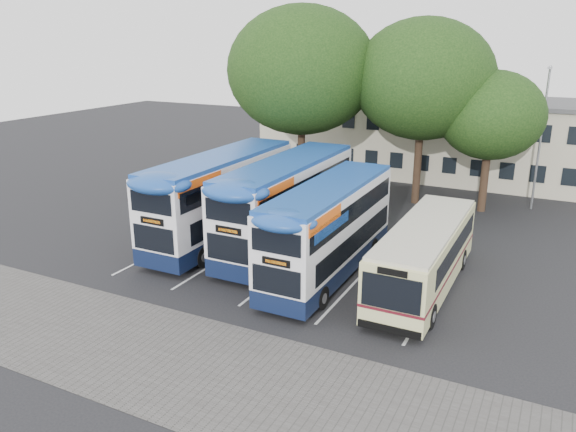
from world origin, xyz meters
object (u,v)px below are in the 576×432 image
(tree_left, at_px, (302,70))
(bus_single, at_px, (425,252))
(bus_dd_mid, at_px, (288,201))
(bus_dd_left, at_px, (222,194))
(bus_dd_right, at_px, (330,226))
(tree_mid, at_px, (424,79))
(tree_right, at_px, (491,115))
(lamp_post, at_px, (542,131))

(tree_left, bearing_deg, bus_single, -44.61)
(bus_dd_mid, height_order, bus_single, bus_dd_mid)
(bus_dd_left, distance_m, bus_single, 11.53)
(tree_left, distance_m, bus_single, 17.44)
(tree_left, bearing_deg, bus_dd_left, -90.11)
(bus_dd_right, height_order, bus_single, bus_dd_right)
(bus_dd_right, bearing_deg, bus_dd_mid, 146.01)
(tree_mid, relative_size, tree_right, 1.35)
(lamp_post, relative_size, tree_right, 1.02)
(lamp_post, bearing_deg, tree_right, -146.49)
(lamp_post, height_order, tree_mid, tree_mid)
(lamp_post, xyz_separation_m, tree_right, (-2.85, -1.89, 1.05))
(tree_left, distance_m, bus_dd_left, 11.62)
(lamp_post, height_order, tree_left, tree_left)
(bus_dd_mid, relative_size, bus_dd_right, 1.08)
(lamp_post, bearing_deg, bus_single, -102.46)
(tree_mid, bearing_deg, lamp_post, 15.11)
(tree_left, height_order, bus_dd_mid, tree_left)
(lamp_post, bearing_deg, tree_mid, -164.89)
(bus_single, bearing_deg, tree_mid, 106.00)
(tree_mid, xyz_separation_m, bus_single, (3.81, -13.27, -6.44))
(tree_right, distance_m, bus_dd_right, 15.07)
(bus_dd_right, xyz_separation_m, bus_single, (4.36, 0.45, -0.70))
(bus_dd_left, relative_size, bus_single, 1.13)
(lamp_post, distance_m, tree_left, 15.68)
(tree_right, relative_size, bus_dd_right, 0.85)
(lamp_post, xyz_separation_m, bus_dd_mid, (-11.02, -13.43, -2.48))
(tree_right, distance_m, bus_dd_mid, 14.57)
(tree_left, relative_size, bus_dd_right, 1.22)
(lamp_post, height_order, bus_dd_mid, lamp_post)
(lamp_post, distance_m, tree_right, 3.58)
(lamp_post, relative_size, tree_left, 0.71)
(lamp_post, relative_size, bus_dd_left, 0.80)
(tree_mid, xyz_separation_m, bus_dd_left, (-7.61, -11.98, -5.54))
(tree_mid, relative_size, bus_dd_left, 1.05)
(bus_single, bearing_deg, bus_dd_right, -174.07)
(bus_dd_left, height_order, bus_dd_right, bus_dd_left)
(tree_left, height_order, bus_dd_left, tree_left)
(tree_mid, bearing_deg, bus_dd_right, -92.33)
(bus_dd_left, height_order, bus_dd_mid, bus_dd_left)
(tree_left, height_order, tree_right, tree_left)
(bus_dd_mid, bearing_deg, tree_right, 54.73)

